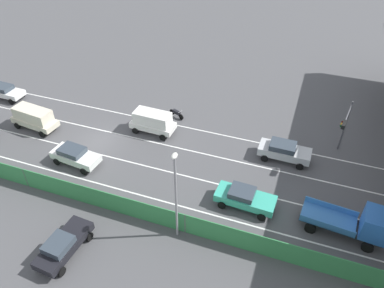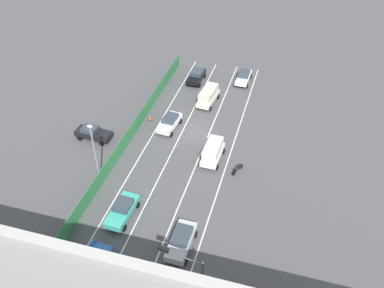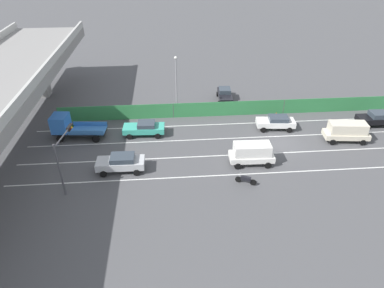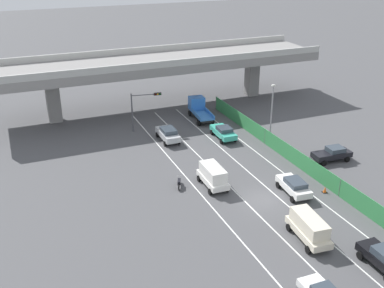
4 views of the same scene
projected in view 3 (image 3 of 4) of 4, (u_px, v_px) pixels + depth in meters
The scene contains 18 objects.
ground_plane at pixel (283, 144), 36.99m from camera, with size 300.00×300.00×0.00m, color #4C4C4F.
lane_line_left_edge at pixel (251, 174), 32.47m from camera, with size 0.14×45.25×0.01m, color silver.
lane_line_mid_left at pixel (244, 154), 35.27m from camera, with size 0.14×45.25×0.01m, color silver.
lane_line_mid_right at pixel (237, 138), 38.06m from camera, with size 0.14×45.25×0.01m, color silver.
lane_line_right_edge at pixel (232, 124), 40.86m from camera, with size 0.14×45.25×0.01m, color silver.
green_fence at pixel (229, 109), 42.22m from camera, with size 0.10×41.35×1.88m.
car_van_white at pixel (252, 153), 33.32m from camera, with size 2.15×4.35×2.19m.
car_taxi_teal at pixel (144, 128), 38.21m from camera, with size 2.20×4.63×1.57m.
car_van_cream at pixel (347, 131), 36.94m from camera, with size 2.39×4.87×2.19m.
car_hatchback_white at pixel (276, 122), 39.38m from camera, with size 2.30×4.47×1.58m.
car_sedan_silver at pixel (121, 162), 32.46m from camera, with size 2.07×4.53×1.67m.
car_sedan_black at pixel (377, 118), 40.08m from camera, with size 2.11×4.29×1.69m.
flatbed_truck_blue at pixel (69, 126), 37.51m from camera, with size 2.70×5.81×2.69m.
motorcycle at pixel (246, 179), 30.99m from camera, with size 0.96×1.82×0.93m.
parked_sedan_dark at pixel (225, 94), 46.01m from camera, with size 4.50×2.17×1.60m.
traffic_light at pixel (64, 150), 29.21m from camera, with size 3.88×0.92×5.13m.
street_lamp at pixel (176, 81), 40.19m from camera, with size 0.60×0.36×7.52m.
traffic_cone at pixel (276, 114), 42.30m from camera, with size 0.47×0.47×0.63m.
Camera 3 is at (-30.47, 12.31, 19.59)m, focal length 32.14 mm.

